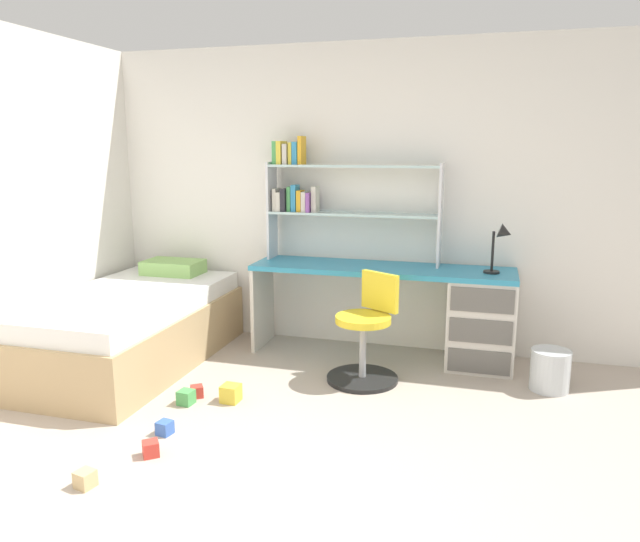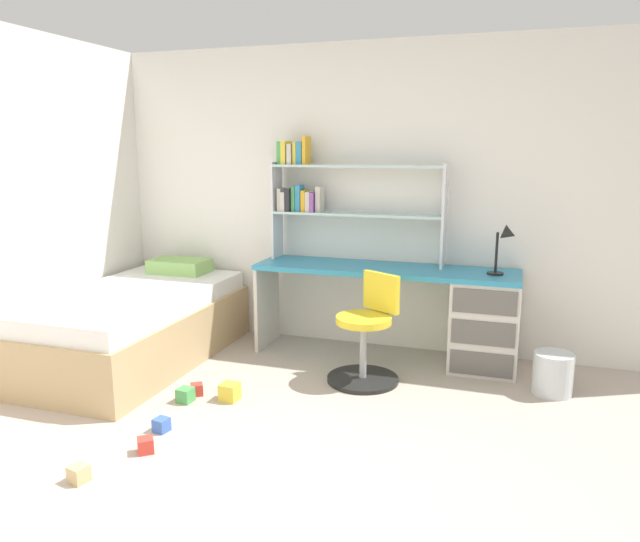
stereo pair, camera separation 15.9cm
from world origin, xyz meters
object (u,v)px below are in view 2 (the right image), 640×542
Objects in this scene: desk_lamp at (506,242)px; waste_bin at (553,374)px; swivel_chair at (366,340)px; toy_block_blue_4 at (161,425)px; toy_block_green_1 at (185,395)px; toy_block_yellow_0 at (230,392)px; bookshelf_hutch at (331,191)px; bed_platform at (134,325)px; toy_block_red_2 at (146,445)px; toy_block_natural_3 at (79,474)px; toy_block_red_5 at (197,389)px; desk at (455,312)px.

desk_lamp reaches higher than waste_bin.
swivel_chair is 9.53× the size of toy_block_blue_4.
desk_lamp reaches higher than toy_block_green_1.
waste_bin is at bearing 21.10° from toy_block_yellow_0.
toy_block_yellow_0 is (-0.30, -1.30, -1.26)m from bookshelf_hutch.
bed_platform is (-1.37, -0.84, -1.03)m from bookshelf_hutch.
bookshelf_hutch is at bearing 171.98° from desk_lamp.
desk_lamp is 4.02× the size of toy_block_green_1.
toy_block_blue_4 is (0.08, -0.41, -0.01)m from toy_block_green_1.
toy_block_yellow_0 is 0.56m from toy_block_blue_4.
toy_block_red_2 is 0.39m from toy_block_natural_3.
bed_platform is 3.15m from waste_bin.
toy_block_red_2 is at bearing -80.87° from toy_block_red_5.
waste_bin is (0.71, -0.36, -0.28)m from desk.
toy_block_red_5 is at bearing 179.20° from toy_block_yellow_0.
toy_block_natural_3 is at bearing -103.59° from toy_block_yellow_0.
swivel_chair is 9.01× the size of toy_block_natural_3.
bed_platform is at bearing -166.88° from desk_lamp.
toy_block_green_1 is at bearing -111.89° from bookshelf_hutch.
toy_block_red_5 is (-0.13, 0.78, -0.00)m from toy_block_red_2.
desk is 1.39m from bookshelf_hutch.
toy_block_red_2 is 0.98× the size of toy_block_natural_3.
desk is 0.67m from desk_lamp.
waste_bin is 3.04× the size of toy_block_green_1.
desk is 0.79m from swivel_chair.
bookshelf_hutch is 1.83× the size of swivel_chair.
bookshelf_hutch is 14.94× the size of toy_block_green_1.
toy_block_green_1 is (0.80, -0.58, -0.24)m from bed_platform.
toy_block_yellow_0 is 1.42× the size of toy_block_blue_4.
toy_block_green_1 is 0.42m from toy_block_blue_4.
bookshelf_hutch is at bearing 163.99° from waste_bin.
swivel_chair is at bearing -172.52° from waste_bin.
toy_block_natural_3 is at bearing -98.60° from toy_block_blue_4.
swivel_chair is at bearing 5.15° from bed_platform.
toy_block_red_5 is at bearing -113.18° from bookshelf_hutch.
toy_block_green_1 is at bearing 89.57° from toy_block_natural_3.
desk_lamp reaches higher than desk.
bookshelf_hutch is 3.72× the size of desk_lamp.
bed_platform is 22.47× the size of toy_block_natural_3.
desk is 1.45× the size of bookshelf_hutch.
desk_lamp is 2.43m from toy_block_red_5.
bed_platform is at bearing -173.90° from waste_bin.
desk_lamp is 3.14m from toy_block_natural_3.
toy_block_yellow_0 is (-0.79, -0.63, -0.25)m from swivel_chair.
desk is at bearing 35.63° from toy_block_red_5.
toy_block_yellow_0 reaches higher than toy_block_red_5.
desk_lamp is at bearing 48.70° from toy_block_natural_3.
toy_block_natural_3 is at bearing -112.44° from toy_block_red_2.
swivel_chair is at bearing -137.26° from desk.
toy_block_yellow_0 is (-1.70, -1.11, -0.94)m from desk_lamp.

